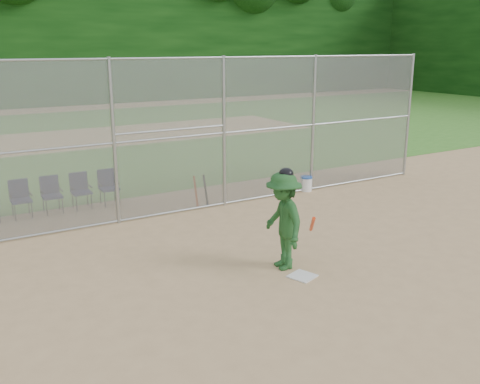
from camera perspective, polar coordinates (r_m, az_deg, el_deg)
ground at (r=10.30m, az=7.25°, el=-9.10°), size 100.00×100.00×0.00m
grass_strip at (r=26.34m, az=-17.68°, el=5.38°), size 100.00×100.00×0.00m
dirt_patch_far at (r=26.34m, az=-17.68°, el=5.39°), size 24.00×24.00×0.00m
backstop_fence at (r=13.82m, az=-5.36°, el=6.24°), size 16.09×0.09×4.00m
treeline at (r=27.97m, az=-19.65°, el=17.10°), size 81.00×60.00×11.00m
home_plate at (r=10.35m, az=6.67°, el=-8.90°), size 0.58×0.58×0.02m
batter_at_plate at (r=10.37m, az=4.63°, el=-3.04°), size 1.10×1.40×2.02m
water_cooler at (r=16.21m, az=7.08°, el=0.90°), size 0.36×0.36×0.45m
spare_bats at (r=14.59m, az=-4.22°, el=0.13°), size 0.36×0.28×0.84m
chair_3 at (r=14.62m, az=-22.32°, el=-0.74°), size 0.54×0.52×0.96m
chair_4 at (r=14.73m, az=-19.42°, el=-0.33°), size 0.54×0.52×0.96m
chair_5 at (r=14.89m, az=-16.57°, el=0.07°), size 0.54×0.52×0.96m
chair_6 at (r=15.08m, az=-13.78°, el=0.46°), size 0.54×0.52×0.96m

